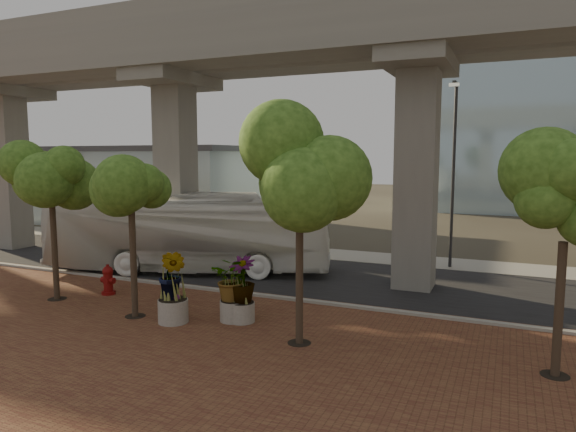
% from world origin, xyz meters
% --- Properties ---
extents(ground, '(160.00, 160.00, 0.00)m').
position_xyz_m(ground, '(0.00, 0.00, 0.00)').
color(ground, '#322E24').
rests_on(ground, ground).
extents(brick_plaza, '(70.00, 13.00, 0.06)m').
position_xyz_m(brick_plaza, '(0.00, -8.00, 0.03)').
color(brick_plaza, brown).
rests_on(brick_plaza, ground).
extents(asphalt_road, '(90.00, 8.00, 0.04)m').
position_xyz_m(asphalt_road, '(0.00, 2.00, 0.02)').
color(asphalt_road, black).
rests_on(asphalt_road, ground).
extents(curb_strip, '(70.00, 0.25, 0.16)m').
position_xyz_m(curb_strip, '(0.00, -2.00, 0.08)').
color(curb_strip, '#9B9990').
rests_on(curb_strip, ground).
extents(far_sidewalk, '(90.00, 3.00, 0.06)m').
position_xyz_m(far_sidewalk, '(0.00, 7.50, 0.03)').
color(far_sidewalk, '#9B9990').
rests_on(far_sidewalk, ground).
extents(transit_viaduct, '(72.00, 5.60, 12.40)m').
position_xyz_m(transit_viaduct, '(0.00, 2.00, 7.29)').
color(transit_viaduct, gray).
rests_on(transit_viaduct, ground).
extents(station_pavilion, '(23.00, 13.00, 6.30)m').
position_xyz_m(station_pavilion, '(-20.00, 16.00, 3.22)').
color(station_pavilion, silver).
rests_on(station_pavilion, ground).
extents(transit_bus, '(13.75, 7.06, 3.74)m').
position_xyz_m(transit_bus, '(-4.43, 0.80, 1.87)').
color(transit_bus, silver).
rests_on(transit_bus, ground).
extents(fire_hydrant, '(0.60, 0.54, 1.21)m').
position_xyz_m(fire_hydrant, '(-4.98, -4.13, 0.64)').
color(fire_hydrant, maroon).
rests_on(fire_hydrant, ground).
extents(planter_front, '(1.98, 1.98, 2.18)m').
position_xyz_m(planter_front, '(1.25, -5.05, 1.38)').
color(planter_front, '#ABA59A').
rests_on(planter_front, ground).
extents(planter_right, '(2.07, 2.07, 2.21)m').
position_xyz_m(planter_right, '(1.58, -5.01, 1.40)').
color(planter_right, '#A39F93').
rests_on(planter_right, ground).
extents(planter_left, '(2.22, 2.22, 2.44)m').
position_xyz_m(planter_left, '(-0.50, -5.98, 1.54)').
color(planter_left, '#AFAC9E').
rests_on(planter_left, ground).
extents(street_tree_far_west, '(3.38, 3.38, 6.31)m').
position_xyz_m(street_tree_far_west, '(-6.30, -5.47, 4.80)').
color(street_tree_far_west, '#4D3A2C').
rests_on(street_tree_far_west, ground).
extents(street_tree_near_west, '(3.14, 3.14, 6.26)m').
position_xyz_m(street_tree_near_west, '(-2.09, -5.98, 4.86)').
color(street_tree_near_west, '#4D3A2C').
rests_on(street_tree_near_west, ground).
extents(street_tree_near_east, '(3.90, 3.90, 7.01)m').
position_xyz_m(street_tree_near_east, '(4.07, -6.08, 5.27)').
color(street_tree_near_east, '#4D3A2C').
rests_on(street_tree_near_east, ground).
extents(street_tree_far_east, '(3.25, 3.25, 5.86)m').
position_xyz_m(street_tree_far_east, '(10.84, -5.60, 4.41)').
color(street_tree_far_east, '#4D3A2C').
rests_on(street_tree_far_east, ground).
extents(streetlamp_west, '(0.39, 1.15, 7.93)m').
position_xyz_m(streetlamp_west, '(-9.56, 7.23, 4.63)').
color(streetlamp_west, '#2E2D33').
rests_on(streetlamp_west, ground).
extents(streetlamp_east, '(0.44, 1.30, 8.98)m').
position_xyz_m(streetlamp_east, '(7.00, 6.51, 5.24)').
color(streetlamp_east, '#292A2D').
rests_on(streetlamp_east, ground).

